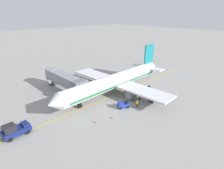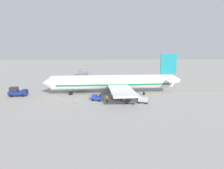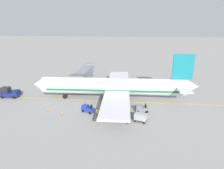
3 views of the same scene
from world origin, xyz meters
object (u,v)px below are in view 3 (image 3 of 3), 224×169
at_px(parked_airliner, 114,87).
at_px(safety_cone_nose_left, 62,113).
at_px(safety_cone_nose_right, 48,109).
at_px(pushback_tractor, 9,93).
at_px(baggage_tug_lead, 142,109).
at_px(ground_crew_wing_walker, 98,113).
at_px(baggage_cart_second_in_train, 141,117).
at_px(baggage_cart_front, 124,116).
at_px(jet_bridge, 85,73).
at_px(ground_crew_loader, 116,109).
at_px(baggage_tug_trailing, 88,109).

distance_m(parked_airliner, safety_cone_nose_left, 12.87).
relative_size(safety_cone_nose_left, safety_cone_nose_right, 1.00).
xyz_separation_m(pushback_tractor, baggage_tug_lead, (-4.95, -30.83, -0.39)).
bearing_deg(ground_crew_wing_walker, parked_airliner, -14.36).
xyz_separation_m(parked_airliner, safety_cone_nose_left, (-8.39, 9.32, -2.90)).
xyz_separation_m(baggage_cart_second_in_train, safety_cone_nose_left, (1.45, 14.92, -0.66)).
xyz_separation_m(pushback_tractor, safety_cone_nose_left, (-7.53, -15.54, -0.81)).
bearing_deg(safety_cone_nose_left, baggage_cart_front, -97.47).
distance_m(jet_bridge, ground_crew_wing_walker, 20.10).
distance_m(jet_bridge, safety_cone_nose_right, 17.60).
height_order(baggage_cart_front, safety_cone_nose_right, baggage_cart_front).
relative_size(baggage_tug_lead, ground_crew_loader, 1.56).
relative_size(baggage_cart_front, ground_crew_loader, 1.75).
bearing_deg(safety_cone_nose_left, baggage_tug_trailing, -72.60).
relative_size(baggage_cart_front, ground_crew_wing_walker, 1.75).
height_order(jet_bridge, baggage_tug_lead, jet_bridge).
xyz_separation_m(baggage_tug_trailing, safety_cone_nose_left, (-1.48, 4.71, -0.42)).
xyz_separation_m(parked_airliner, baggage_tug_trailing, (-6.91, 4.61, -2.47)).
height_order(ground_crew_loader, safety_cone_nose_left, ground_crew_loader).
xyz_separation_m(pushback_tractor, ground_crew_wing_walker, (-8.14, -22.56, -0.15)).
bearing_deg(ground_crew_loader, safety_cone_nose_right, 90.15).
distance_m(pushback_tractor, ground_crew_loader, 26.59).
xyz_separation_m(jet_bridge, safety_cone_nose_left, (-18.13, 0.18, -3.17)).
relative_size(parked_airliner, pushback_tractor, 8.32).
distance_m(ground_crew_loader, safety_cone_nose_right, 13.65).
relative_size(ground_crew_wing_walker, safety_cone_nose_right, 2.86).
distance_m(pushback_tractor, baggage_tug_lead, 31.23).
bearing_deg(baggage_tug_lead, safety_cone_nose_left, 99.59).
xyz_separation_m(parked_airliner, ground_crew_loader, (-7.17, -0.97, -2.23)).
bearing_deg(ground_crew_loader, baggage_tug_lead, -74.73).
height_order(baggage_cart_front, ground_crew_wing_walker, ground_crew_wing_walker).
height_order(jet_bridge, baggage_cart_second_in_train, jet_bridge).
distance_m(parked_airliner, ground_crew_wing_walker, 9.55).
height_order(baggage_tug_lead, safety_cone_nose_left, baggage_tug_lead).
height_order(jet_bridge, ground_crew_loader, jet_bridge).
bearing_deg(baggage_cart_front, safety_cone_nose_left, 82.53).
xyz_separation_m(parked_airliner, baggage_tug_lead, (-5.81, -5.97, -2.47)).
bearing_deg(baggage_cart_front, safety_cone_nose_right, 79.83).
bearing_deg(pushback_tractor, baggage_tug_lead, -99.12).
height_order(baggage_tug_lead, ground_crew_wing_walker, ground_crew_wing_walker).
bearing_deg(ground_crew_wing_walker, safety_cone_nose_right, 80.22).
relative_size(pushback_tractor, baggage_cart_second_in_train, 1.51).
bearing_deg(safety_cone_nose_right, jet_bridge, -11.77).
bearing_deg(jet_bridge, baggage_cart_second_in_train, -143.01).
xyz_separation_m(baggage_tug_lead, ground_crew_loader, (-1.37, 5.00, 0.24)).
bearing_deg(baggage_tug_lead, parked_airliner, 45.79).
relative_size(parked_airliner, baggage_tug_lead, 14.14).
bearing_deg(safety_cone_nose_right, ground_crew_loader, -89.85).
relative_size(parked_airliner, ground_crew_wing_walker, 22.07).
relative_size(pushback_tractor, baggage_cart_front, 1.51).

